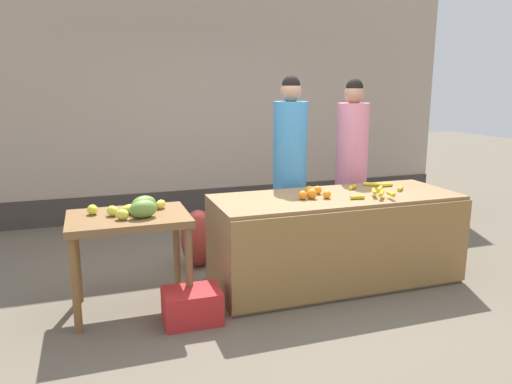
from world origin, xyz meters
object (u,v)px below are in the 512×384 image
at_px(produce_crate, 192,306).
at_px(produce_sack, 198,238).
at_px(vendor_woman_pink_shirt, 351,166).
at_px(vendor_woman_blue_shirt, 290,170).

relative_size(produce_crate, produce_sack, 0.75).
bearing_deg(produce_sack, vendor_woman_pink_shirt, -0.40).
relative_size(vendor_woman_pink_shirt, produce_crate, 4.24).
bearing_deg(vendor_woman_blue_shirt, produce_crate, -139.68).
height_order(vendor_woman_blue_shirt, produce_crate, vendor_woman_blue_shirt).
relative_size(vendor_woman_pink_shirt, produce_sack, 3.17).
distance_m(vendor_woman_pink_shirt, produce_crate, 2.44).
distance_m(vendor_woman_pink_shirt, produce_sack, 1.81).
distance_m(vendor_woman_blue_shirt, vendor_woman_pink_shirt, 0.76).
height_order(produce_crate, produce_sack, produce_sack).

